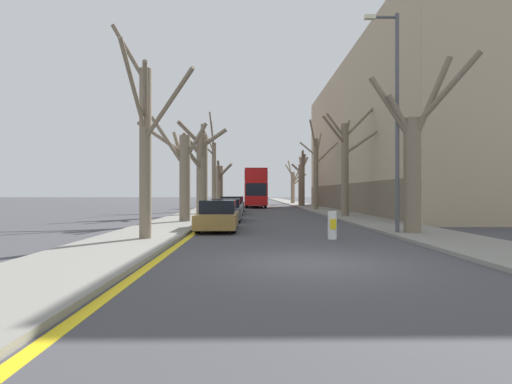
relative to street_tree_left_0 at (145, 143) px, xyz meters
The scene contains 22 objects.
ground_plane 7.40m from the street_tree_left_0, 39.59° to the right, with size 300.00×300.00×0.00m, color #424247.
sidewalk_left 45.94m from the street_tree_left_0, 90.58° to the left, with size 3.10×120.00×0.12m, color gray.
sidewalk_right 47.14m from the street_tree_left_0, 76.98° to the left, with size 3.10×120.00×0.12m, color gray.
building_facade_right 29.33m from the street_tree_left_0, 53.96° to the left, with size 10.08×35.54×13.81m.
kerb_line_stripe 45.96m from the street_tree_left_0, 88.42° to the left, with size 0.24×120.00×0.01m, color yellow.
street_tree_left_0 is the anchor object (origin of this frame).
street_tree_left_1 8.64m from the street_tree_left_0, 91.28° to the left, with size 4.29×1.64×5.98m.
street_tree_left_2 16.65m from the street_tree_left_0, 90.31° to the left, with size 3.70×2.08×7.04m.
street_tree_left_3 24.76m from the street_tree_left_0, 89.86° to the left, with size 1.68×3.48×9.24m.
street_tree_left_4 33.41m from the street_tree_left_0, 89.92° to the left, with size 2.11×2.71×5.45m.
street_tree_right_0 10.28m from the street_tree_left_0, 10.70° to the left, with size 3.51×2.47×6.80m.
street_tree_right_1 17.04m from the street_tree_left_0, 53.08° to the left, with size 4.33×2.61×7.96m.
street_tree_right_2 26.72m from the street_tree_left_0, 67.98° to the left, with size 3.40×3.62×8.58m.
street_tree_right_3 37.43m from the street_tree_left_0, 74.38° to the left, with size 2.32×3.69×6.93m.
street_tree_right_4 49.14m from the street_tree_left_0, 77.83° to the left, with size 3.18×4.85×6.81m.
double_decker_bus 34.66m from the street_tree_left_0, 82.91° to the left, with size 2.52×11.21×4.41m.
parked_car_0 5.60m from the street_tree_left_0, 63.73° to the left, with size 1.72×4.49×1.36m.
parked_car_1 10.83m from the street_tree_left_0, 78.11° to the left, with size 1.84×4.34×1.33m.
parked_car_2 17.28m from the street_tree_left_0, 82.73° to the left, with size 1.78×4.13×1.42m.
parked_car_3 23.12m from the street_tree_left_0, 84.60° to the left, with size 1.81×4.22×1.39m.
lamp_post 9.77m from the street_tree_left_0, 12.63° to the left, with size 1.40×0.20×8.89m.
traffic_bollard 7.25m from the street_tree_left_0, ahead, with size 0.32×0.33×1.02m.
Camera 1 is at (-1.47, -9.58, 1.69)m, focal length 28.00 mm.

